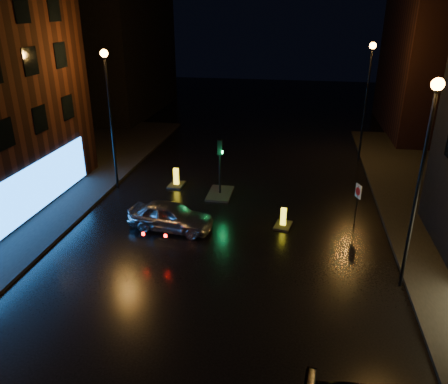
{
  "coord_description": "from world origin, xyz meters",
  "views": [
    {
      "loc": [
        3.25,
        -10.04,
        10.58
      ],
      "look_at": [
        0.11,
        7.94,
        2.8
      ],
      "focal_mm": 35.0,
      "sensor_mm": 36.0,
      "label": 1
    }
  ],
  "objects_px": {
    "silver_hatchback": "(171,216)",
    "bollard_near": "(283,222)",
    "traffic_signal": "(220,187)",
    "road_sign_right": "(358,195)",
    "bollard_far": "(176,182)"
  },
  "relations": [
    {
      "from": "silver_hatchback",
      "to": "bollard_near",
      "type": "distance_m",
      "value": 5.82
    },
    {
      "from": "traffic_signal",
      "to": "bollard_near",
      "type": "distance_m",
      "value": 5.35
    },
    {
      "from": "traffic_signal",
      "to": "road_sign_right",
      "type": "relative_size",
      "value": 1.56
    },
    {
      "from": "silver_hatchback",
      "to": "road_sign_right",
      "type": "height_order",
      "value": "road_sign_right"
    },
    {
      "from": "traffic_signal",
      "to": "silver_hatchback",
      "type": "relative_size",
      "value": 0.79
    },
    {
      "from": "traffic_signal",
      "to": "bollard_near",
      "type": "height_order",
      "value": "traffic_signal"
    },
    {
      "from": "traffic_signal",
      "to": "silver_hatchback",
      "type": "bearing_deg",
      "value": -108.94
    },
    {
      "from": "bollard_far",
      "to": "road_sign_right",
      "type": "relative_size",
      "value": 0.62
    },
    {
      "from": "silver_hatchback",
      "to": "road_sign_right",
      "type": "xyz_separation_m",
      "value": [
        9.36,
        2.27,
        0.92
      ]
    },
    {
      "from": "silver_hatchback",
      "to": "bollard_near",
      "type": "height_order",
      "value": "silver_hatchback"
    },
    {
      "from": "traffic_signal",
      "to": "silver_hatchback",
      "type": "xyz_separation_m",
      "value": [
        -1.66,
        -4.84,
        0.24
      ]
    },
    {
      "from": "traffic_signal",
      "to": "road_sign_right",
      "type": "xyz_separation_m",
      "value": [
        7.7,
        -2.58,
        1.16
      ]
    },
    {
      "from": "road_sign_right",
      "to": "traffic_signal",
      "type": "bearing_deg",
      "value": -40.48
    },
    {
      "from": "traffic_signal",
      "to": "bollard_far",
      "type": "distance_m",
      "value": 3.15
    },
    {
      "from": "bollard_near",
      "to": "bollard_far",
      "type": "relative_size",
      "value": 0.95
    }
  ]
}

